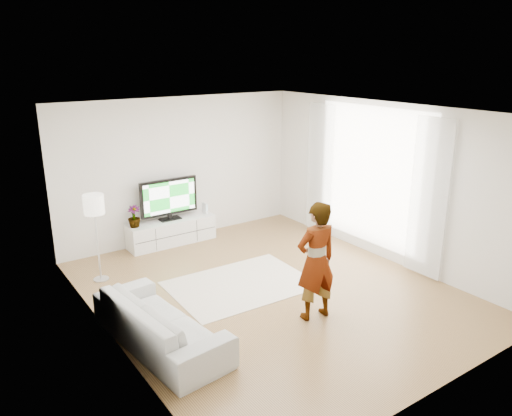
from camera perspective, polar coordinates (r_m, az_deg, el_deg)
floor at (r=7.96m, az=1.63°, el=-9.45°), size 6.00×6.00×0.00m
ceiling at (r=7.15m, az=1.82°, el=11.02°), size 6.00×6.00×0.00m
wall_left at (r=6.35m, az=-16.78°, el=-3.56°), size 0.02×6.00×2.80m
wall_right at (r=9.09m, az=14.52°, el=2.87°), size 0.02×6.00×2.80m
wall_back at (r=9.93m, az=-8.64°, el=4.42°), size 5.00×0.02×2.80m
wall_front at (r=5.48m, az=20.85°, el=-7.38°), size 5.00×0.02×2.80m
window at (r=9.26m, az=13.07°, el=3.55°), size 0.01×2.60×2.50m
curtain_near at (r=8.44m, az=19.14°, el=0.99°), size 0.04×0.70×2.60m
curtain_far at (r=10.12m, az=7.30°, el=4.43°), size 0.04×0.70×2.60m
media_console at (r=9.89m, az=-9.64°, el=-2.67°), size 1.73×0.49×0.49m
television at (r=9.71m, az=-9.91°, el=1.16°), size 1.16×0.23×0.81m
game_console at (r=10.10m, az=-5.87°, el=0.01°), size 0.06×0.16×0.21m
potted_plant at (r=9.49m, az=-13.78°, el=-0.95°), size 0.30×0.30×0.41m
rug at (r=8.15m, az=-1.76°, el=-8.74°), size 2.25×1.65×0.01m
player at (r=6.91m, az=6.89°, el=-6.04°), size 0.66×0.46×1.70m
sofa at (r=6.61m, az=-10.88°, el=-12.67°), size 1.07×2.24×0.63m
floor_lamp at (r=8.28m, az=-18.02°, el=-0.03°), size 0.32×0.32×1.46m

